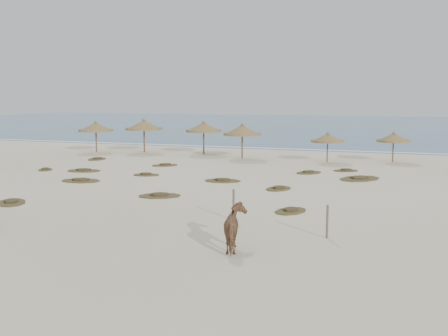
{
  "coord_description": "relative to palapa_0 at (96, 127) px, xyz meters",
  "views": [
    {
      "loc": [
        11.41,
        -21.92,
        4.9
      ],
      "look_at": [
        2.04,
        5.0,
        0.92
      ],
      "focal_mm": 40.0,
      "sensor_mm": 36.0,
      "label": 1
    }
  ],
  "objects": [
    {
      "name": "scrub_5",
      "position": [
        24.17,
        -8.21,
        -2.23
      ],
      "size": [
        3.24,
        3.52,
        0.16
      ],
      "rotation": [
        0.0,
        0.0,
        0.97
      ],
      "color": "brown",
      "rests_on": "ground"
    },
    {
      "name": "horse",
      "position": [
        21.42,
        -24.46,
        -1.53
      ],
      "size": [
        1.33,
        1.92,
        1.48
      ],
      "primitive_type": "imported",
      "rotation": [
        0.0,
        0.0,
        3.48
      ],
      "color": "brown",
      "rests_on": "ground"
    },
    {
      "name": "foam_line",
      "position": [
        14.81,
        8.48,
        -2.27
      ],
      "size": [
        70.0,
        0.6,
        0.01
      ],
      "primitive_type": "cube",
      "color": "white",
      "rests_on": "ground"
    },
    {
      "name": "scrub_13",
      "position": [
        10.15,
        -6.52,
        -2.23
      ],
      "size": [
        2.29,
        2.25,
        0.16
      ],
      "rotation": [
        0.0,
        0.0,
        0.75
      ],
      "color": "brown",
      "rests_on": "ground"
    },
    {
      "name": "scrub_2",
      "position": [
        11.05,
        -11.14,
        -2.23
      ],
      "size": [
        1.9,
        1.45,
        0.16
      ],
      "rotation": [
        0.0,
        0.0,
        0.21
      ],
      "color": "brown",
      "rests_on": "ground"
    },
    {
      "name": "scrub_12",
      "position": [
        21.98,
        -18.38,
        -2.23
      ],
      "size": [
        1.72,
        2.04,
        0.16
      ],
      "rotation": [
        0.0,
        0.0,
        1.17
      ],
      "color": "brown",
      "rests_on": "ground"
    },
    {
      "name": "palapa_4",
      "position": [
        21.16,
        -0.55,
        -0.42
      ],
      "size": [
        2.63,
        2.63,
        2.39
      ],
      "rotation": [
        0.0,
        0.0,
        -0.03
      ],
      "color": "brown",
      "rests_on": "ground"
    },
    {
      "name": "palapa_1",
      "position": [
        4.24,
        1.36,
        0.17
      ],
      "size": [
        3.57,
        3.57,
        3.15
      ],
      "rotation": [
        0.0,
        0.0,
        -0.06
      ],
      "color": "brown",
      "rests_on": "ground"
    },
    {
      "name": "scrub_10",
      "position": [
        23.02,
        -4.96,
        -2.23
      ],
      "size": [
        2.06,
        1.82,
        0.16
      ],
      "rotation": [
        0.0,
        0.0,
        0.5
      ],
      "color": "brown",
      "rests_on": "ground"
    },
    {
      "name": "ground",
      "position": [
        14.81,
        -17.52,
        -2.28
      ],
      "size": [
        160.0,
        160.0,
        0.0
      ],
      "primitive_type": "plane",
      "color": "beige",
      "rests_on": "ground"
    },
    {
      "name": "scrub_14",
      "position": [
        8.45,
        -14.48,
        -2.23
      ],
      "size": [
        2.55,
        1.79,
        0.16
      ],
      "rotation": [
        0.0,
        0.0,
        0.09
      ],
      "color": "brown",
      "rests_on": "ground"
    },
    {
      "name": "scrub_7",
      "position": [
        20.79,
        -6.74,
        -2.23
      ],
      "size": [
        2.15,
        2.3,
        0.16
      ],
      "rotation": [
        0.0,
        0.0,
        0.94
      ],
      "color": "brown",
      "rests_on": "ground"
    },
    {
      "name": "palapa_2",
      "position": [
        10.0,
        1.66,
        0.07
      ],
      "size": [
        4.19,
        4.19,
        3.02
      ],
      "rotation": [
        0.0,
        0.0,
        0.38
      ],
      "color": "brown",
      "rests_on": "ground"
    },
    {
      "name": "scrub_8",
      "position": [
        3.36,
        -11.34,
        -2.23
      ],
      "size": [
        1.54,
        1.7,
        0.16
      ],
      "rotation": [
        0.0,
        0.0,
        2.13
      ],
      "color": "brown",
      "rests_on": "ground"
    },
    {
      "name": "scrub_1",
      "position": [
        6.16,
        -10.88,
        -2.23
      ],
      "size": [
        2.52,
        1.84,
        0.16
      ],
      "rotation": [
        0.0,
        0.0,
        0.15
      ],
      "color": "brown",
      "rests_on": "ground"
    },
    {
      "name": "palapa_0",
      "position": [
        0.0,
        0.0,
        0.0
      ],
      "size": [
        3.23,
        3.23,
        2.93
      ],
      "rotation": [
        0.0,
        0.0,
        0.03
      ],
      "color": "brown",
      "rests_on": "ground"
    },
    {
      "name": "scrub_11",
      "position": [
        9.15,
        -20.95,
        -2.23
      ],
      "size": [
        2.26,
        2.33,
        0.16
      ],
      "rotation": [
        0.0,
        0.0,
        2.28
      ],
      "color": "brown",
      "rests_on": "ground"
    },
    {
      "name": "fence_post_near",
      "position": [
        20.11,
        -20.69,
        -1.64
      ],
      "size": [
        0.1,
        0.1,
        1.28
      ],
      "primitive_type": "cylinder",
      "rotation": [
        0.0,
        0.0,
        -0.02
      ],
      "color": "#645D4B",
      "rests_on": "ground"
    },
    {
      "name": "palapa_3",
      "position": [
        14.2,
        -0.36,
        0.01
      ],
      "size": [
        3.97,
        3.97,
        2.95
      ],
      "rotation": [
        0.0,
        0.0,
        0.32
      ],
      "color": "brown",
      "rests_on": "ground"
    },
    {
      "name": "fence_post_far",
      "position": [
        24.03,
        -22.06,
        -1.68
      ],
      "size": [
        0.11,
        0.11,
        1.2
      ],
      "primitive_type": "cylinder",
      "rotation": [
        0.0,
        0.0,
        -0.4
      ],
      "color": "#645D4B",
      "rests_on": "ground"
    },
    {
      "name": "scrub_9",
      "position": [
        15.02,
        -17.16,
        -2.23
      ],
      "size": [
        2.52,
        2.13,
        0.16
      ],
      "rotation": [
        0.0,
        0.0,
        0.41
      ],
      "color": "brown",
      "rests_on": "ground"
    },
    {
      "name": "scrub_6",
      "position": [
        3.28,
        -4.92,
        -2.23
      ],
      "size": [
        1.71,
        2.28,
        0.16
      ],
      "rotation": [
        0.0,
        0.0,
        1.77
      ],
      "color": "brown",
      "rests_on": "ground"
    },
    {
      "name": "scrub_4",
      "position": [
        20.25,
        -13.2,
        -2.23
      ],
      "size": [
        1.67,
        2.06,
        0.16
      ],
      "rotation": [
        0.0,
        0.0,
        1.24
      ],
      "color": "brown",
      "rests_on": "ground"
    },
    {
      "name": "scrub_3",
      "position": [
        16.48,
        -11.72,
        -2.23
      ],
      "size": [
        2.38,
        1.74,
        0.16
      ],
      "rotation": [
        0.0,
        0.0,
        0.16
      ],
      "color": "brown",
      "rests_on": "ground"
    },
    {
      "name": "ocean",
      "position": [
        14.81,
        57.48,
        -2.27
      ],
      "size": [
        200.0,
        100.0,
        0.01
      ],
      "primitive_type": "cube",
      "color": "#2D5C88",
      "rests_on": "ground"
    },
    {
      "name": "palapa_5",
      "position": [
        25.97,
        1.14,
        -0.39
      ],
      "size": [
        3.45,
        3.45,
        2.43
      ],
      "rotation": [
        0.0,
        0.0,
        -0.44
      ],
      "color": "brown",
      "rests_on": "ground"
    }
  ]
}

